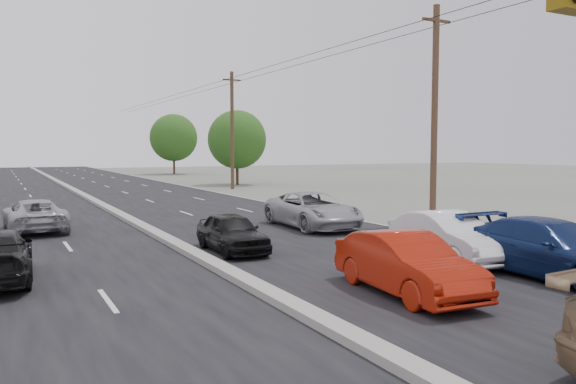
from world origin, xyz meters
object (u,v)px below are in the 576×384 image
utility_pole_right_b (435,113)px  queue_car_d (552,250)px  utility_pole_right_c (232,129)px  tree_right_mid (237,140)px  queue_car_a (232,233)px  queue_car_b (448,237)px  queue_car_c (313,210)px  red_sedan (406,264)px  oncoming_far (35,216)px  tree_right_far (174,138)px

utility_pole_right_b → queue_car_d: (-4.92, -10.11, -4.33)m
utility_pole_right_c → tree_right_mid: size_ratio=1.40×
queue_car_a → queue_car_b: bearing=-40.0°
tree_right_mid → queue_car_c: 30.20m
utility_pole_right_c → queue_car_d: size_ratio=1.86×
queue_car_a → queue_car_c: queue_car_c is taller
tree_right_mid → utility_pole_right_b: bearing=-94.8°
red_sedan → oncoming_far: size_ratio=0.91×
queue_car_a → queue_car_d: size_ratio=0.71×
queue_car_a → queue_car_b: queue_car_b is taller
red_sedan → tree_right_far: bearing=83.4°
queue_car_b → queue_car_c: bearing=96.8°
queue_car_b → oncoming_far: bearing=137.4°
queue_car_b → tree_right_far: bearing=88.3°
queue_car_a → tree_right_mid: bearing=67.9°
tree_right_mid → red_sedan: bearing=-106.8°
queue_car_d → tree_right_far: bearing=82.6°
queue_car_d → oncoming_far: 19.59m
utility_pole_right_b → tree_right_far: (3.50, 55.00, -0.15)m
utility_pole_right_b → queue_car_c: size_ratio=1.80×
red_sedan → queue_car_d: queue_car_d is taller
oncoming_far → tree_right_mid: bearing=-130.5°
oncoming_far → red_sedan: bearing=112.9°
utility_pole_right_b → red_sedan: utility_pole_right_b is taller
queue_car_b → queue_car_a: bearing=146.2°
red_sedan → queue_car_a: (-1.60, 7.07, -0.08)m
tree_right_far → utility_pole_right_c: bearing=-96.7°
red_sedan → queue_car_d: bearing=-1.0°
tree_right_far → queue_car_c: (-9.30, -53.81, -4.19)m
tree_right_far → oncoming_far: size_ratio=1.68×
tree_right_mid → utility_pole_right_c: bearing=-116.6°
red_sedan → queue_car_a: bearing=107.5°
tree_right_far → oncoming_far: bearing=-112.2°
utility_pole_right_b → queue_car_c: (-5.80, 1.19, -4.34)m
queue_car_d → oncoming_far: (-11.77, 15.66, -0.10)m
tree_right_mid → oncoming_far: tree_right_mid is taller
queue_car_a → queue_car_c: 6.51m
queue_car_a → queue_car_b: size_ratio=0.84×
tree_right_far → queue_car_d: 65.79m
tree_right_far → oncoming_far: tree_right_far is taller
tree_right_far → queue_car_b: bearing=-98.5°
utility_pole_right_b → tree_right_mid: (2.50, 30.00, -0.77)m
utility_pole_right_b → queue_car_b: utility_pole_right_b is taller
utility_pole_right_c → queue_car_a: 30.07m
utility_pole_right_b → tree_right_mid: 30.11m
tree_right_mid → queue_car_c: (-8.30, -28.81, -3.57)m
queue_car_b → queue_car_c: size_ratio=0.82×
tree_right_mid → oncoming_far: bearing=-128.1°
utility_pole_right_b → red_sedan: size_ratio=2.26×
queue_car_a → utility_pole_right_b: bearing=13.7°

